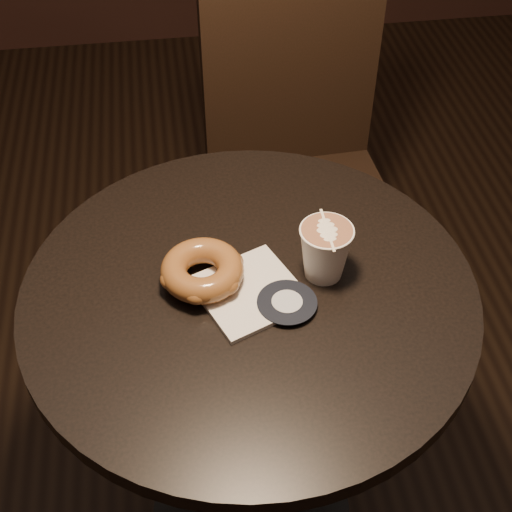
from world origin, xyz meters
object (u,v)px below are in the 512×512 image
Objects in this scene: cafe_table at (250,366)px; latte_cup at (325,252)px; chair at (297,145)px; pastry_bag at (250,292)px; doughnut at (202,270)px.

cafe_table is 8.18× the size of latte_cup.
chair is 11.14× the size of latte_cup.
pastry_bag is 1.58× the size of latte_cup.
cafe_table is 0.24m from doughnut.
pastry_bag is at bearing -25.30° from doughnut.
latte_cup is (0.12, 0.03, 0.04)m from pastry_bag.
cafe_table is at bearing -14.94° from doughnut.
pastry_bag is (-0.00, -0.01, 0.20)m from cafe_table.
cafe_table is at bearing -111.13° from chair.
chair reaches higher than pastry_bag.
chair is 8.06× the size of doughnut.
doughnut is (-0.07, 0.03, 0.02)m from pastry_bag.
pastry_bag is 0.13m from latte_cup.
latte_cup is at bearing -10.02° from pastry_bag.
latte_cup is at bearing 6.22° from cafe_table.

